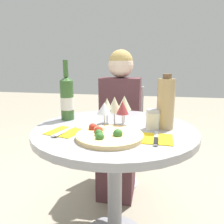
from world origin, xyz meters
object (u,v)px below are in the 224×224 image
Objects in this scene: chair_behind_diner at (121,137)px; wine_bottle at (67,98)px; seated_diner at (119,127)px; pizza_large at (108,135)px; tall_carafe at (166,103)px; dining_table at (115,150)px.

chair_behind_diner is 0.79m from wine_bottle.
seated_diner is 0.62m from wine_bottle.
wine_bottle reaches higher than chair_behind_diner.
seated_diner is (-0.00, -0.13, 0.13)m from chair_behind_diner.
chair_behind_diner is 2.73× the size of pizza_large.
wine_bottle is 1.25× the size of tall_carafe.
pizza_large is 0.44m from wine_bottle.
wine_bottle reaches higher than dining_table.
wine_bottle is (-0.24, -0.61, 0.44)m from chair_behind_diner.
chair_behind_diner is 2.40× the size of wine_bottle.
wine_bottle reaches higher than pizza_large.
pizza_large is at bearing -89.72° from dining_table.
seated_diner is 0.72m from tall_carafe.
dining_table is 0.43m from wine_bottle.
wine_bottle is (-0.24, -0.48, 0.31)m from seated_diner.
pizza_large is 0.36m from tall_carafe.
seated_diner is 0.79m from pizza_large.
pizza_large is at bearing -42.34° from wine_bottle.
chair_behind_diner is 0.89m from tall_carafe.
seated_diner is at bearing 97.04° from dining_table.
seated_diner is at bearing 120.93° from tall_carafe.
dining_table is 0.37m from tall_carafe.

